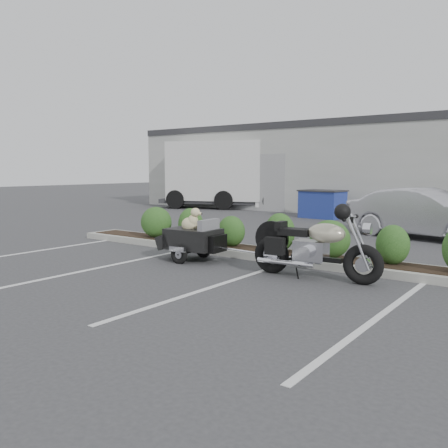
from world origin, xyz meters
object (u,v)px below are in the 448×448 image
Objects in this scene: sedan at (426,213)px; delivery_truck at (233,177)px; motorcycle at (314,248)px; pet_trailer at (193,238)px; dumpster at (322,204)px.

sedan is 0.57× the size of delivery_truck.
sedan is (0.32, 6.29, 0.15)m from motorcycle.
pet_trailer reaches higher than dumpster.
pet_trailer is at bearing -75.10° from dumpster.
pet_trailer is at bearing 165.62° from sedan.
sedan is at bearing -48.41° from delivery_truck.
delivery_truck is (-10.26, 5.27, 0.86)m from sedan.
motorcycle is 6.30m from sedan.
sedan is at bearing -30.80° from dumpster.
motorcycle is at bearing -60.20° from dumpster.
motorcycle is 0.56× the size of sedan.
delivery_truck reaches higher than dumpster.
motorcycle is at bearing -170.92° from sedan.
dumpster is (-4.68, 3.47, -0.14)m from sedan.
pet_trailer is at bearing -79.43° from delivery_truck.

